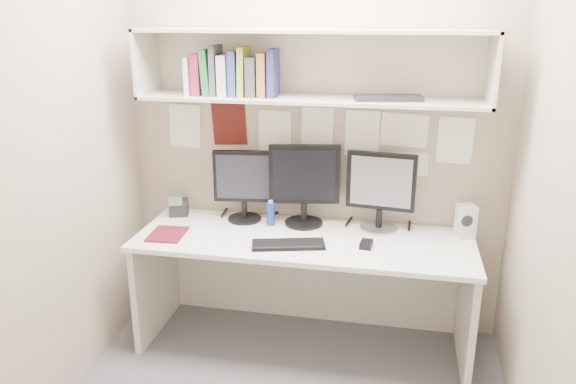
% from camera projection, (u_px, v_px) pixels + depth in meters
% --- Properties ---
extents(wall_back, '(2.40, 0.02, 2.60)m').
position_uv_depth(wall_back, '(314.00, 131.00, 3.49)').
color(wall_back, tan).
rests_on(wall_back, ground).
extents(wall_front, '(2.40, 0.02, 2.60)m').
position_uv_depth(wall_front, '(208.00, 271.00, 1.63)').
color(wall_front, tan).
rests_on(wall_front, ground).
extents(wall_left, '(0.02, 2.00, 2.60)m').
position_uv_depth(wall_left, '(45.00, 162.00, 2.79)').
color(wall_left, tan).
rests_on(wall_left, ground).
extents(wall_right, '(0.02, 2.00, 2.60)m').
position_uv_depth(wall_right, '(562.00, 192.00, 2.34)').
color(wall_right, tan).
rests_on(wall_right, ground).
extents(desk, '(2.00, 0.70, 0.73)m').
position_uv_depth(desk, '(303.00, 292.00, 3.46)').
color(desk, white).
rests_on(desk, floor).
extents(overhead_hutch, '(2.00, 0.38, 0.40)m').
position_uv_depth(overhead_hutch, '(311.00, 64.00, 3.23)').
color(overhead_hutch, beige).
rests_on(overhead_hutch, wall_back).
extents(pinned_papers, '(1.92, 0.01, 0.48)m').
position_uv_depth(pinned_papers, '(314.00, 139.00, 3.50)').
color(pinned_papers, white).
rests_on(pinned_papers, wall_back).
extents(monitor_left, '(0.39, 0.22, 0.46)m').
position_uv_depth(monitor_left, '(244.00, 182.00, 3.55)').
color(monitor_left, black).
rests_on(monitor_left, desk).
extents(monitor_center, '(0.44, 0.24, 0.51)m').
position_uv_depth(monitor_center, '(304.00, 182.00, 3.47)').
color(monitor_center, black).
rests_on(monitor_center, desk).
extents(monitor_right, '(0.42, 0.23, 0.49)m').
position_uv_depth(monitor_right, '(381.00, 188.00, 3.39)').
color(monitor_right, '#A5A5AA').
rests_on(monitor_right, desk).
extents(keyboard, '(0.44, 0.25, 0.02)m').
position_uv_depth(keyboard, '(288.00, 245.00, 3.21)').
color(keyboard, black).
rests_on(keyboard, desk).
extents(mouse, '(0.08, 0.11, 0.03)m').
position_uv_depth(mouse, '(366.00, 244.00, 3.20)').
color(mouse, black).
rests_on(mouse, desk).
extents(speaker, '(0.12, 0.13, 0.20)m').
position_uv_depth(speaker, '(466.00, 221.00, 3.32)').
color(speaker, silver).
rests_on(speaker, desk).
extents(blue_bottle, '(0.05, 0.05, 0.16)m').
position_uv_depth(blue_bottle, '(271.00, 213.00, 3.51)').
color(blue_bottle, navy).
rests_on(blue_bottle, desk).
extents(maroon_notebook, '(0.22, 0.26, 0.01)m').
position_uv_depth(maroon_notebook, '(167.00, 234.00, 3.37)').
color(maroon_notebook, '#570E1A').
rests_on(maroon_notebook, desk).
extents(desk_phone, '(0.14, 0.13, 0.14)m').
position_uv_depth(desk_phone, '(179.00, 207.00, 3.68)').
color(desk_phone, black).
rests_on(desk_phone, desk).
extents(book_stack, '(0.54, 0.18, 0.29)m').
position_uv_depth(book_stack, '(233.00, 74.00, 3.27)').
color(book_stack, silver).
rests_on(book_stack, overhead_hutch).
extents(hutch_tray, '(0.39, 0.21, 0.03)m').
position_uv_depth(hutch_tray, '(388.00, 98.00, 3.12)').
color(hutch_tray, black).
rests_on(hutch_tray, overhead_hutch).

